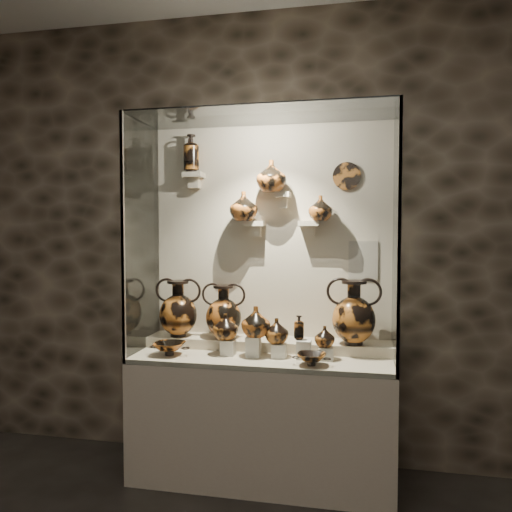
{
  "coord_description": "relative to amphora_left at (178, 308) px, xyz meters",
  "views": [
    {
      "loc": [
        0.61,
        -1.02,
        1.64
      ],
      "look_at": [
        -0.05,
        2.21,
        1.48
      ],
      "focal_mm": 35.0,
      "sensor_mm": 36.0,
      "label": 1
    }
  ],
  "objects": [
    {
      "name": "ovoid_vase_a",
      "position": [
        0.46,
        0.06,
        0.72
      ],
      "size": [
        0.26,
        0.26,
        0.2
      ],
      "primitive_type": "imported",
      "rotation": [
        0.0,
        0.0,
        0.42
      ],
      "color": "#AA581E",
      "rests_on": "bracket_ca"
    },
    {
      "name": "lekythos_small",
      "position": [
        0.88,
        -0.16,
        -0.06
      ],
      "size": [
        0.08,
        0.08,
        0.18
      ],
      "primitive_type": null,
      "rotation": [
        0.0,
        0.0,
        -0.06
      ],
      "color": "#AA581E",
      "rests_on": "pedestal_d"
    },
    {
      "name": "wall_plate",
      "position": [
        1.17,
        0.16,
        0.92
      ],
      "size": [
        0.19,
        0.02,
        0.19
      ],
      "primitive_type": "cylinder",
      "rotation": [
        1.57,
        0.0,
        0.0
      ],
      "color": "#A05A1F",
      "rests_on": "back_panel"
    },
    {
      "name": "wall_back",
      "position": [
        0.63,
        0.19,
        0.5
      ],
      "size": [
        5.0,
        0.02,
        3.2
      ],
      "primitive_type": "cube",
      "color": "black",
      "rests_on": "ground"
    },
    {
      "name": "bracket_cb",
      "position": [
        0.73,
        0.11,
        0.8
      ],
      "size": [
        0.1,
        0.12,
        0.04
      ],
      "primitive_type": "cube",
      "color": "beige",
      "rests_on": "back_panel"
    },
    {
      "name": "glass_front",
      "position": [
        0.63,
        -0.43,
        0.5
      ],
      "size": [
        1.7,
        0.01,
        1.6
      ],
      "primitive_type": "cube",
      "color": "white",
      "rests_on": "plinth"
    },
    {
      "name": "pedestal_d",
      "position": [
        0.91,
        -0.18,
        -0.21
      ],
      "size": [
        0.09,
        0.09,
        0.12
      ],
      "primitive_type": "cube",
      "color": "silver",
      "rests_on": "front_tier"
    },
    {
      "name": "ovoid_vase_b",
      "position": [
        0.66,
        0.06,
        0.92
      ],
      "size": [
        0.25,
        0.25,
        0.22
      ],
      "primitive_type": "imported",
      "rotation": [
        0.0,
        0.0,
        -0.27
      ],
      "color": "#AA581E",
      "rests_on": "bracket_cb"
    },
    {
      "name": "bracket_ca",
      "position": [
        0.53,
        0.11,
        0.6
      ],
      "size": [
        0.14,
        0.12,
        0.04
      ],
      "primitive_type": "cube",
      "color": "beige",
      "rests_on": "back_panel"
    },
    {
      "name": "plinth",
      "position": [
        0.63,
        -0.13,
        -0.7
      ],
      "size": [
        1.7,
        0.6,
        0.8
      ],
      "primitive_type": "cube",
      "color": "beige",
      "rests_on": "floor"
    },
    {
      "name": "jug_c",
      "position": [
        0.73,
        -0.16,
        -0.1
      ],
      "size": [
        0.2,
        0.2,
        0.16
      ],
      "primitive_type": "imported",
      "rotation": [
        0.0,
        0.0,
        0.3
      ],
      "color": "#A05A1E",
      "rests_on": "pedestal_c"
    },
    {
      "name": "frame_post_left",
      "position": [
        -0.21,
        -0.42,
        0.5
      ],
      "size": [
        0.02,
        0.02,
        1.6
      ],
      "primitive_type": "cube",
      "color": "gray",
      "rests_on": "plinth"
    },
    {
      "name": "kylix_left",
      "position": [
        0.04,
        -0.26,
        -0.22
      ],
      "size": [
        0.31,
        0.28,
        0.1
      ],
      "primitive_type": null,
      "rotation": [
        0.0,
        0.0,
        0.25
      ],
      "color": "#AA581E",
      "rests_on": "front_tier"
    },
    {
      "name": "rear_tier",
      "position": [
        0.63,
        0.05,
        -0.25
      ],
      "size": [
        1.7,
        0.25,
        0.1
      ],
      "primitive_type": "cube",
      "color": "#C6B699",
      "rests_on": "plinth"
    },
    {
      "name": "lekythos_tall",
      "position": [
        0.07,
        0.1,
        1.12
      ],
      "size": [
        0.14,
        0.14,
        0.3
      ],
      "primitive_type": null,
      "rotation": [
        0.0,
        0.0,
        0.2
      ],
      "color": "#A05A1E",
      "rests_on": "bracket_ul"
    },
    {
      "name": "jug_b",
      "position": [
        0.6,
        -0.18,
        -0.04
      ],
      "size": [
        0.21,
        0.21,
        0.2
      ],
      "primitive_type": "imported",
      "rotation": [
        0.0,
        0.0,
        -0.13
      ],
      "color": "#AA581E",
      "rests_on": "pedestal_b"
    },
    {
      "name": "glass_left",
      "position": [
        -0.21,
        -0.13,
        0.5
      ],
      "size": [
        0.01,
        0.6,
        1.6
      ],
      "primitive_type": "cube",
      "color": "white",
      "rests_on": "plinth"
    },
    {
      "name": "bracket_cc",
      "position": [
        0.91,
        0.11,
        0.6
      ],
      "size": [
        0.14,
        0.12,
        0.04
      ],
      "primitive_type": "cube",
      "color": "beige",
      "rests_on": "back_panel"
    },
    {
      "name": "ovoid_vase_c",
      "position": [
        0.99,
        0.08,
        0.7
      ],
      "size": [
        0.17,
        0.17,
        0.17
      ],
      "primitive_type": "imported",
      "rotation": [
        0.0,
        0.0,
        0.07
      ],
      "color": "#AA581E",
      "rests_on": "bracket_cc"
    },
    {
      "name": "amphora_left",
      "position": [
        0.0,
        0.0,
        0.0
      ],
      "size": [
        0.41,
        0.41,
        0.4
      ],
      "primitive_type": null,
      "rotation": [
        0.0,
        0.0,
        -0.32
      ],
      "color": "#A05A1E",
      "rests_on": "rear_tier"
    },
    {
      "name": "info_placard",
      "position": [
        1.28,
        0.16,
        0.35
      ],
      "size": [
        0.2,
        0.01,
        0.26
      ],
      "primitive_type": "cube",
      "color": "beige",
      "rests_on": "back_panel"
    },
    {
      "name": "amphora_mid",
      "position": [
        0.33,
        0.01,
        -0.01
      ],
      "size": [
        0.31,
        0.31,
        0.37
      ],
      "primitive_type": null,
      "rotation": [
        0.0,
        0.0,
        0.05
      ],
      "color": "#AA581E",
      "rests_on": "rear_tier"
    },
    {
      "name": "pedestal_c",
      "position": [
        0.75,
        -0.18,
        -0.23
      ],
      "size": [
        0.09,
        0.09,
        0.09
      ],
      "primitive_type": "cube",
      "color": "silver",
      "rests_on": "front_tier"
    },
    {
      "name": "pedestal_e",
      "position": [
        1.05,
        -0.18,
        -0.23
      ],
      "size": [
        0.09,
        0.09,
        0.08
      ],
      "primitive_type": "cube",
      "color": "silver",
      "rests_on": "front_tier"
    },
    {
      "name": "jug_e",
      "position": [
        1.04,
        -0.16,
        -0.12
      ],
      "size": [
        0.13,
        0.13,
        0.13
      ],
      "primitive_type": "imported",
      "rotation": [
        0.0,
        0.0,
        -0.0
      ],
      "color": "#A05A1E",
      "rests_on": "pedestal_e"
    },
    {
      "name": "glass_top",
      "position": [
        0.63,
        -0.13,
        1.3
      ],
      "size": [
        1.7,
        0.6,
        0.01
      ],
      "primitive_type": "cube",
      "color": "white",
      "rests_on": "back_panel"
    },
    {
      "name": "bracket_ul",
      "position": [
        0.08,
        0.11,
        0.95
      ],
      "size": [
        0.14,
        0.12,
        0.04
      ],
      "primitive_type": "cube",
      "color": "beige",
      "rests_on": "back_panel"
    },
    {
      "name": "kylix_right",
      "position": [
        0.97,
        -0.32,
        -0.23
      ],
      "size": [
        0.26,
        0.23,
        0.09
      ],
      "primitive_type": null,
      "rotation": [
        0.0,
        0.0,
        0.18
      ],
      "color": "#A05A1E",
      "rests_on": "front_tier"
    },
    {
      "name": "amphora_right",
      "position": [
        1.22,
        -0.01,
        0.01
      ],
      "size": [
        0.4,
        0.4,
        0.43
      ],
      "primitive_type": null,
      "rotation": [
        0.0,
        0.0,
        -0.19
      ],
      "color": "#A05A1E",
      "rests_on": "rear_tier"
    },
    {
      "name": "front_tier",
      "position": [
        0.63,
        -0.13,
        -0.29
      ],
      "size": [
        1.68,
        0.58,
        0.03
      ],
      "primitive_type": "cube",
      "color": "#C6B699",
      "rests_on": "plinth"
    },
    {
      "name": "pedestal_a",
      "position": [
        0.41,
        -0.18,
        -0.22
      ],
      "size": [
        0.09,
        0.09,
        0.1
      ],
      "primitive_type": "cube",
      "color": "silver",
      "rests_on": "front_tier"
    },
    {
      "name": "glass_right",
      "position": [
        1.48,
        -0.13,
        0.5
      ],
      "size": [
        0.01,
        0.6,
        1.6
      ],
      "primitive_type": "cube",
      "color": "white",
      "rests_on": "plinth"
    },
    {
      "name": "jug_a",
      "position": [
        0.39,
        -0.17,
        -0.08
      ],
      "size": [
        0.19,
        0.19,
        0.18
      ],
      "primitive_type": "imported",
      "rotation": [
        0.0,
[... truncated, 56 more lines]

